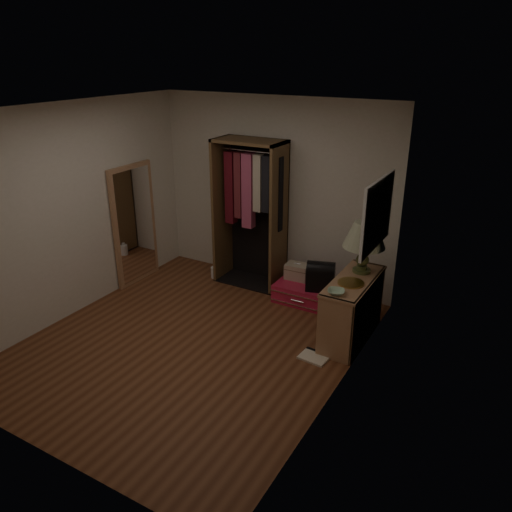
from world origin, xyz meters
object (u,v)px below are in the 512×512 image
object	(u,v)px
train_case	(297,271)
table_lamp	(365,236)
open_wardrobe	(252,202)
white_jug	(215,272)
black_bag	(321,275)
pink_suitcase	(307,292)
console_bookshelf	(353,306)
floor_mirror	(135,225)

from	to	relation	value
train_case	table_lamp	size ratio (longest dim) A/B	0.54
open_wardrobe	white_jug	size ratio (longest dim) A/B	9.90
train_case	black_bag	size ratio (longest dim) A/B	0.79
open_wardrobe	train_case	size ratio (longest dim) A/B	6.28
pink_suitcase	train_case	size ratio (longest dim) A/B	2.49
console_bookshelf	floor_mirror	size ratio (longest dim) A/B	0.66
console_bookshelf	floor_mirror	bearing A→B (deg)	-179.29
white_jug	floor_mirror	bearing A→B (deg)	-147.20
black_bag	white_jug	size ratio (longest dim) A/B	1.99
black_bag	white_jug	distance (m)	1.74
open_wardrobe	train_case	world-z (taller)	open_wardrobe
open_wardrobe	white_jug	xyz separation A→B (m)	(-0.54, -0.17, -1.11)
console_bookshelf	open_wardrobe	size ratio (longest dim) A/B	0.55
floor_mirror	black_bag	xyz separation A→B (m)	(2.63, 0.53, -0.40)
pink_suitcase	table_lamp	world-z (taller)	table_lamp
console_bookshelf	open_wardrobe	distance (m)	2.08
console_bookshelf	white_jug	world-z (taller)	console_bookshelf
table_lamp	white_jug	size ratio (longest dim) A/B	2.93
train_case	white_jug	world-z (taller)	train_case
console_bookshelf	table_lamp	world-z (taller)	table_lamp
console_bookshelf	open_wardrobe	bearing A→B (deg)	157.50
pink_suitcase	white_jug	world-z (taller)	pink_suitcase
train_case	table_lamp	xyz separation A→B (m)	(1.01, -0.44, 0.84)
floor_mirror	pink_suitcase	world-z (taller)	floor_mirror
pink_suitcase	open_wardrobe	bearing A→B (deg)	169.52
train_case	black_bag	xyz separation A→B (m)	(0.40, -0.15, 0.09)
train_case	open_wardrobe	bearing A→B (deg)	170.28
floor_mirror	train_case	distance (m)	2.38
black_bag	table_lamp	size ratio (longest dim) A/B	0.68
pink_suitcase	floor_mirror	bearing A→B (deg)	-166.16
open_wardrobe	white_jug	distance (m)	1.24
train_case	pink_suitcase	bearing A→B (deg)	-27.44
train_case	console_bookshelf	bearing A→B (deg)	-35.62
floor_mirror	table_lamp	world-z (taller)	floor_mirror
pink_suitcase	black_bag	bearing A→B (deg)	-17.57
black_bag	table_lamp	world-z (taller)	table_lamp
open_wardrobe	pink_suitcase	distance (m)	1.44
floor_mirror	pink_suitcase	size ratio (longest dim) A/B	2.09
black_bag	train_case	bearing A→B (deg)	141.80
console_bookshelf	train_case	bearing A→B (deg)	147.44
open_wardrobe	black_bag	world-z (taller)	open_wardrobe
table_lamp	white_jug	distance (m)	2.59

